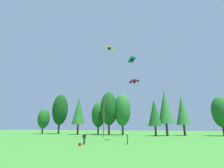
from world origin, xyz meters
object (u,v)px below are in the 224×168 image
Objects in this scene: utility_pole at (104,117)px; parafoil_kite_mid_orange at (109,49)px; parafoil_kite_far_magenta at (134,81)px; kite_flyer_mid at (127,138)px; parafoil_kite_high_teal at (132,60)px; backpack at (80,144)px; kite_flyer_near at (84,138)px.

parafoil_kite_mid_orange is (2.95, -4.63, 17.18)m from utility_pole.
kite_flyer_mid is at bearing -85.69° from parafoil_kite_far_magenta.
backpack is (-6.13, -9.81, -16.06)m from parafoil_kite_high_teal.
utility_pole is at bearing 100.40° from kite_flyer_near.
utility_pole is 0.49× the size of parafoil_kite_far_magenta.
parafoil_kite_high_teal reaches higher than parafoil_kite_far_magenta.
utility_pole is at bearing 25.79° from backpack.
backpack is (3.58, -19.73, -5.02)m from utility_pole.
parafoil_kite_high_teal is 19.80m from backpack.
kite_flyer_near is 4.23× the size of backpack.
utility_pole is 5.87× the size of kite_flyer_near.
kite_flyer_near is 18.33m from parafoil_kite_high_teal.
kite_flyer_mid is (6.28, 2.00, -0.01)m from kite_flyer_near.
kite_flyer_mid is (9.53, -15.75, -4.24)m from utility_pole.
kite_flyer_mid is 0.08× the size of parafoil_kite_far_magenta.
parafoil_kite_far_magenta is 26.42m from backpack.
utility_pole reaches higher than backpack.
utility_pole is 24.79× the size of backpack.
parafoil_kite_far_magenta is at bearing 75.82° from kite_flyer_near.
parafoil_kite_mid_orange is 1.08× the size of parafoil_kite_far_magenta.
parafoil_kite_high_teal is at bearing -38.03° from parafoil_kite_mid_orange.
backpack is (0.33, -1.98, -0.80)m from kite_flyer_near.
kite_flyer_near is 25.11m from parafoil_kite_mid_orange.
parafoil_kite_far_magenta is 50.84× the size of backpack.
parafoil_kite_mid_orange is 54.73× the size of backpack.
parafoil_kite_high_teal is 0.76× the size of parafoil_kite_far_magenta.
kite_flyer_near reaches higher than backpack.
parafoil_kite_mid_orange reaches higher than kite_flyer_near.
kite_flyer_mid reaches higher than backpack.
kite_flyer_mid is 4.23× the size of backpack.
kite_flyer_mid is 7.20m from backpack.
parafoil_kite_high_teal is at bearing -45.60° from utility_pole.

